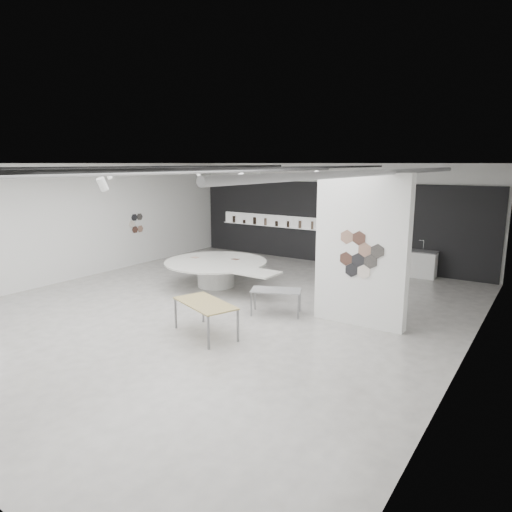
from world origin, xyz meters
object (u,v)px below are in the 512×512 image
Objects in this scene: partition_column at (361,250)px; sample_table_stone at (276,292)px; display_island at (217,270)px; kitchen_counter at (412,263)px; sample_table_wood at (205,305)px.

sample_table_stone is at bearing -165.83° from partition_column.
display_island is at bearing 156.54° from sample_table_stone.
partition_column is at bearing -89.94° from kitchen_counter.
sample_table_wood is 2.19m from sample_table_stone.
display_island is 6.71m from kitchen_counter.
display_island is at bearing -136.93° from kitchen_counter.
sample_table_wood reaches higher than sample_table_stone.
kitchen_counter is (2.34, 8.18, -0.25)m from sample_table_wood.
sample_table_wood is at bearing -108.41° from kitchen_counter.
sample_table_stone is (2.93, -1.27, 0.06)m from display_island.
partition_column is 5.16m from display_island.
kitchen_counter is at bearing 73.71° from sample_table_stone.
kitchen_counter reaches higher than sample_table_wood.
sample_table_stone is at bearing 75.09° from sample_table_wood.
kitchen_counter is at bearing 47.27° from display_island.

